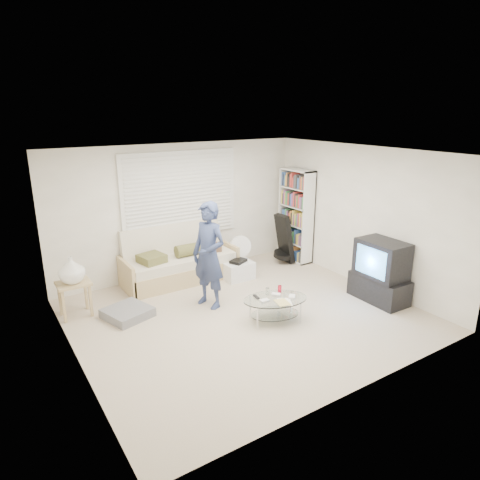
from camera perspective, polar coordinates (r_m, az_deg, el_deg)
ground at (r=6.80m, az=0.70°, el=-9.98°), size 5.00×5.00×0.00m
room_shell at (r=6.62m, az=-1.53°, el=4.30°), size 5.02×4.52×2.51m
window_blinds at (r=8.13m, az=-7.88°, el=5.99°), size 2.32×0.08×1.62m
futon_sofa at (r=8.07m, az=-8.11°, el=-3.04°), size 2.11×0.85×1.03m
grey_floor_pillow at (r=6.94m, az=-14.77°, el=-9.36°), size 0.78×0.78×0.14m
side_table at (r=6.98m, az=-21.51°, el=-4.05°), size 0.49×0.40×0.97m
bookshelf at (r=9.00m, az=7.45°, el=3.26°), size 0.30×0.81×1.92m
guitar_case at (r=8.86m, az=5.90°, el=-0.30°), size 0.38×0.38×1.03m
floor_fan at (r=8.45m, az=-0.09°, el=-1.35°), size 0.44×0.29×0.72m
storage_bin at (r=8.10m, az=-0.22°, el=-4.03°), size 0.55×0.39×0.38m
tv_unit at (r=7.48m, az=18.22°, el=-4.06°), size 0.55×0.97×1.04m
coffee_table at (r=6.54m, az=4.74°, el=-8.31°), size 1.12×0.89×0.49m
standing_person at (r=6.81m, az=-4.17°, el=-2.05°), size 0.59×0.73×1.73m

